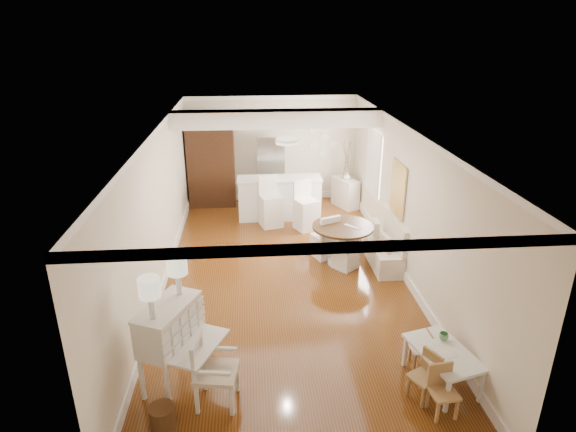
{
  "coord_description": "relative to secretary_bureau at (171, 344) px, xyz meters",
  "views": [
    {
      "loc": [
        -0.61,
        -8.06,
        4.47
      ],
      "look_at": [
        0.08,
        0.3,
        1.14
      ],
      "focal_mm": 30.0,
      "sensor_mm": 36.0,
      "label": 1
    }
  ],
  "objects": [
    {
      "name": "fridge",
      "position": [
        2.0,
        6.89,
        0.3
      ],
      "size": [
        0.75,
        0.65,
        1.8
      ],
      "primitive_type": "imported",
      "color": "silver",
      "rests_on": "ground"
    },
    {
      "name": "slip_chair_near",
      "position": [
        2.92,
        3.05,
        -0.18
      ],
      "size": [
        0.57,
        0.56,
        0.83
      ],
      "primitive_type": "cube",
      "rotation": [
        0.0,
        0.0,
        -0.88
      ],
      "color": "silver",
      "rests_on": "ground"
    },
    {
      "name": "breakfast_counter",
      "position": [
        1.8,
        5.84,
        -0.08
      ],
      "size": [
        2.05,
        0.65,
        1.03
      ],
      "primitive_type": "cube",
      "color": "white",
      "rests_on": "ground"
    },
    {
      "name": "wicker_basket",
      "position": [
        -0.03,
        -0.8,
        -0.44
      ],
      "size": [
        0.4,
        0.4,
        0.31
      ],
      "primitive_type": "cylinder",
      "rotation": [
        0.0,
        0.0,
        -0.39
      ],
      "color": "#55361A",
      "rests_on": "ground"
    },
    {
      "name": "kids_chair_a",
      "position": [
        3.21,
        -0.57,
        -0.27
      ],
      "size": [
        0.43,
        0.43,
        0.66
      ],
      "primitive_type": "cube",
      "rotation": [
        0.0,
        0.0,
        -1.08
      ],
      "color": "#9B7846",
      "rests_on": "ground"
    },
    {
      "name": "dining_table",
      "position": [
        2.88,
        3.24,
        -0.19
      ],
      "size": [
        1.38,
        1.38,
        0.82
      ],
      "primitive_type": "cylinder",
      "rotation": [
        0.0,
        0.0,
        -0.15
      ],
      "color": "#442B15",
      "rests_on": "ground"
    },
    {
      "name": "room",
      "position": [
        1.74,
        3.06,
        1.38
      ],
      "size": [
        9.0,
        9.04,
        2.82
      ],
      "color": "brown",
      "rests_on": "ground"
    },
    {
      "name": "pencil_cup",
      "position": [
        3.63,
        -0.08,
        -0.03
      ],
      "size": [
        0.14,
        0.14,
        0.1
      ],
      "primitive_type": "imported",
      "rotation": [
        0.0,
        0.0,
        -0.15
      ],
      "color": "#61A66B",
      "rests_on": "kids_table"
    },
    {
      "name": "secretary_bureau",
      "position": [
        0.0,
        0.0,
        0.0
      ],
      "size": [
        1.25,
        1.26,
        1.19
      ],
      "primitive_type": "cube",
      "rotation": [
        0.0,
        0.0,
        -0.43
      ],
      "color": "white",
      "rests_on": "ground"
    },
    {
      "name": "kids_chair_b",
      "position": [
        3.4,
        0.07,
        -0.33
      ],
      "size": [
        0.26,
        0.26,
        0.53
      ],
      "primitive_type": "cube",
      "rotation": [
        0.0,
        0.0,
        -1.54
      ],
      "color": "#9F7648",
      "rests_on": "ground"
    },
    {
      "name": "sideboard",
      "position": [
        3.57,
        6.47,
        -0.22
      ],
      "size": [
        0.65,
        0.87,
        0.76
      ],
      "primitive_type": "cube",
      "rotation": [
        0.0,
        0.0,
        0.43
      ],
      "color": "silver",
      "rests_on": "ground"
    },
    {
      "name": "bar_stool_left",
      "position": [
        1.57,
        5.32,
        0.0
      ],
      "size": [
        0.59,
        0.59,
        1.2
      ],
      "primitive_type": "cube",
      "rotation": [
        0.0,
        0.0,
        0.25
      ],
      "color": "white",
      "rests_on": "ground"
    },
    {
      "name": "kids_chair_c",
      "position": [
        3.36,
        -0.86,
        -0.26
      ],
      "size": [
        0.36,
        0.36,
        0.67
      ],
      "primitive_type": "cube",
      "rotation": [
        0.0,
        0.0,
        0.12
      ],
      "color": "tan",
      "rests_on": "ground"
    },
    {
      "name": "slip_chair_far",
      "position": [
        2.58,
        3.59,
        -0.13
      ],
      "size": [
        0.59,
        0.6,
        0.94
      ],
      "primitive_type": "cube",
      "rotation": [
        0.0,
        0.0,
        -2.74
      ],
      "color": "white",
      "rests_on": "ground"
    },
    {
      "name": "kids_table",
      "position": [
        3.55,
        -0.32,
        -0.34
      ],
      "size": [
        0.87,
        1.16,
        0.52
      ],
      "primitive_type": "cube",
      "rotation": [
        0.0,
        0.0,
        0.27
      ],
      "color": "white",
      "rests_on": "ground"
    },
    {
      "name": "bar_stool_right",
      "position": [
        2.37,
        5.05,
        -0.02
      ],
      "size": [
        0.61,
        0.61,
        1.15
      ],
      "primitive_type": "cube",
      "rotation": [
        0.0,
        0.0,
        0.43
      ],
      "color": "white",
      "rests_on": "ground"
    },
    {
      "name": "banquette",
      "position": [
        3.69,
        3.24,
        -0.11
      ],
      "size": [
        0.52,
        1.6,
        0.98
      ],
      "primitive_type": "cube",
      "color": "silver",
      "rests_on": "ground"
    },
    {
      "name": "gustavian_armchair",
      "position": [
        0.6,
        -0.43,
        -0.12
      ],
      "size": [
        0.62,
        0.62,
        0.96
      ],
      "primitive_type": "cube",
      "rotation": [
        0.0,
        0.0,
        1.42
      ],
      "color": "silver",
      "rests_on": "ground"
    },
    {
      "name": "branch_vase",
      "position": [
        3.59,
        6.43,
        0.26
      ],
      "size": [
        0.19,
        0.19,
        0.18
      ],
      "primitive_type": "imported",
      "rotation": [
        0.0,
        0.0,
        -0.08
      ],
      "color": "white",
      "rests_on": "sideboard"
    },
    {
      "name": "pantry_cabinet",
      "position": [
        0.1,
        6.92,
        0.55
      ],
      "size": [
        1.2,
        0.6,
        2.3
      ],
      "primitive_type": "cube",
      "color": "#381E11",
      "rests_on": "ground"
    }
  ]
}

